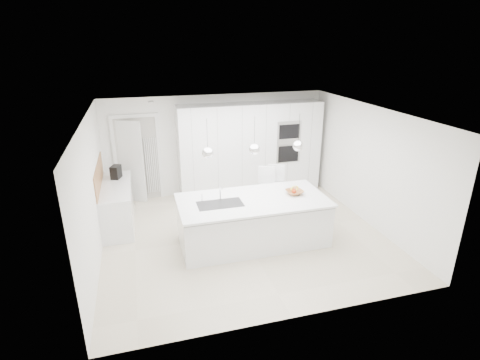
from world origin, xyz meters
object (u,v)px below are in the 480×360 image
object	(u,v)px
island_base	(253,222)
espresso_machine	(116,172)
bar_stool_right	(278,191)
bar_stool_left	(268,194)
fruit_bowl	(294,192)

from	to	relation	value
island_base	espresso_machine	size ratio (longest dim) A/B	9.89
espresso_machine	bar_stool_right	distance (m)	3.58
island_base	espresso_machine	distance (m)	3.25
bar_stool_left	bar_stool_right	bearing A→B (deg)	34.61
bar_stool_left	bar_stool_right	distance (m)	0.27
island_base	espresso_machine	xyz separation A→B (m)	(-2.53, 1.94, 0.61)
island_base	bar_stool_right	size ratio (longest dim) A/B	2.44
island_base	espresso_machine	world-z (taller)	espresso_machine
fruit_bowl	bar_stool_right	distance (m)	1.01
fruit_bowl	bar_stool_right	world-z (taller)	bar_stool_right
fruit_bowl	espresso_machine	size ratio (longest dim) A/B	1.17
island_base	bar_stool_left	world-z (taller)	bar_stool_left
island_base	bar_stool_right	distance (m)	1.36
fruit_bowl	bar_stool_left	bearing A→B (deg)	104.52
fruit_bowl	espresso_machine	world-z (taller)	espresso_machine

